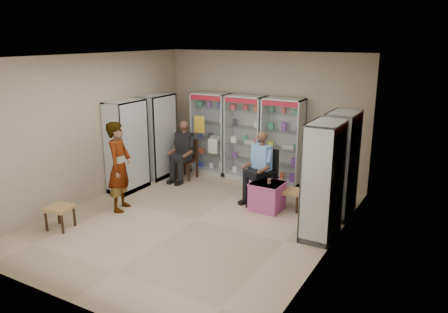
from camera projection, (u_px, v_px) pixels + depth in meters
The scene contains 18 objects.
floor at pixel (195, 220), 8.18m from camera, with size 6.00×6.00×0.00m, color tan.
room_shell at pixel (194, 116), 7.65m from camera, with size 5.02×6.02×3.01m.
cabinet_back_left at pixel (211, 133), 10.82m from camera, with size 0.90×0.50×2.00m, color #A0A3A7.
cabinet_back_mid at pixel (245, 138), 10.37m from camera, with size 0.90×0.50×2.00m, color #B9BCC1.
cabinet_back_right at pixel (282, 142), 9.92m from camera, with size 0.90×0.50×2.00m, color silver.
cabinet_right_far at pixel (341, 165), 8.20m from camera, with size 0.50×0.90×2.00m, color #A2A5A9.
cabinet_right_near at pixel (323, 181), 7.27m from camera, with size 0.50×0.90×2.00m, color #A5A7AD.
cabinet_left_far at pixel (158, 136), 10.48m from camera, with size 0.50×0.90×2.00m, color silver.
cabinet_left_near at pixel (127, 146), 9.56m from camera, with size 0.50×0.90×2.00m, color #BBBEC3.
wooden_chair at pixel (186, 159), 10.47m from camera, with size 0.42×0.42×0.94m, color black.
seated_customer at pixel (185, 152), 10.37m from camera, with size 0.44×0.60×1.34m, color black, non-canonical shape.
office_chair at pixel (263, 175), 9.08m from camera, with size 0.59×0.59×1.08m, color black.
seated_shopkeeper at pixel (262, 169), 9.00m from camera, with size 0.45×0.63×1.38m, color #79ACEF, non-canonical shape.
pink_trunk at pixel (267, 196), 8.61m from camera, with size 0.58×0.56×0.56m, color #A7428C.
tea_glass at pixel (269, 181), 8.48m from camera, with size 0.07×0.07×0.09m, color #602508.
woven_stool_a at pixel (291, 199), 8.64m from camera, with size 0.41×0.41×0.41m, color #A67846.
woven_stool_b at pixel (60, 217), 7.77m from camera, with size 0.42×0.42×0.42m, color #AC9148.
standing_man at pixel (119, 167), 8.47m from camera, with size 0.65×0.42×1.77m, color #9B9B9E.
Camera 1 is at (4.19, -6.32, 3.34)m, focal length 35.00 mm.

